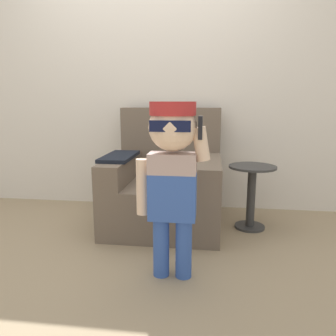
% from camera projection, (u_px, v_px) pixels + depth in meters
% --- Properties ---
extents(ground_plane, '(10.00, 10.00, 0.00)m').
position_uv_depth(ground_plane, '(136.00, 231.00, 2.76)').
color(ground_plane, '#998466').
extents(wall_back, '(10.00, 0.05, 2.60)m').
position_uv_depth(wall_back, '(151.00, 78.00, 3.24)').
color(wall_back, silver).
rests_on(wall_back, ground_plane).
extents(armchair, '(0.97, 0.97, 1.01)m').
position_uv_depth(armchair, '(166.00, 186.00, 2.92)').
color(armchair, '#6B5B4C').
rests_on(armchair, ground_plane).
extents(person_child, '(0.44, 0.33, 1.07)m').
position_uv_depth(person_child, '(172.00, 164.00, 1.91)').
color(person_child, '#3356AD').
rests_on(person_child, ground_plane).
extents(side_table, '(0.39, 0.39, 0.54)m').
position_uv_depth(side_table, '(251.00, 191.00, 2.77)').
color(side_table, '#333333').
rests_on(side_table, ground_plane).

